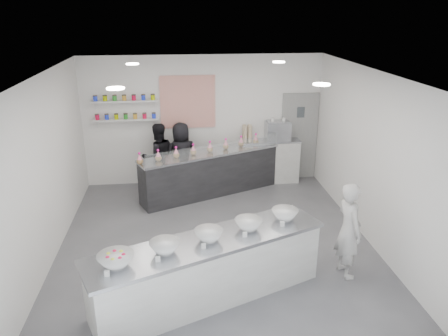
% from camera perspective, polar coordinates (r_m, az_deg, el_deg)
% --- Properties ---
extents(floor, '(6.00, 6.00, 0.00)m').
position_cam_1_polar(floor, '(7.98, -1.09, -9.69)').
color(floor, '#515156').
rests_on(floor, ground).
extents(ceiling, '(6.00, 6.00, 0.00)m').
position_cam_1_polar(ceiling, '(6.97, -1.26, 12.16)').
color(ceiling, white).
rests_on(ceiling, floor).
extents(back_wall, '(5.50, 0.00, 5.50)m').
position_cam_1_polar(back_wall, '(10.20, -2.71, 6.20)').
color(back_wall, white).
rests_on(back_wall, floor).
extents(left_wall, '(0.00, 6.00, 6.00)m').
position_cam_1_polar(left_wall, '(7.62, -22.23, -0.31)').
color(left_wall, white).
rests_on(left_wall, floor).
extents(right_wall, '(0.00, 6.00, 6.00)m').
position_cam_1_polar(right_wall, '(8.05, 18.72, 1.20)').
color(right_wall, white).
rests_on(right_wall, floor).
extents(back_door, '(0.88, 0.04, 2.10)m').
position_cam_1_polar(back_door, '(10.68, 9.77, 4.07)').
color(back_door, gray).
rests_on(back_door, floor).
extents(pattern_panel, '(1.25, 0.03, 1.20)m').
position_cam_1_polar(pattern_panel, '(10.06, -4.76, 8.58)').
color(pattern_panel, '#D64331').
rests_on(pattern_panel, back_wall).
extents(jar_shelf_lower, '(1.45, 0.22, 0.04)m').
position_cam_1_polar(jar_shelf_lower, '(10.13, -12.67, 6.20)').
color(jar_shelf_lower, silver).
rests_on(jar_shelf_lower, back_wall).
extents(jar_shelf_upper, '(1.45, 0.22, 0.04)m').
position_cam_1_polar(jar_shelf_upper, '(10.04, -12.86, 8.53)').
color(jar_shelf_upper, silver).
rests_on(jar_shelf_upper, back_wall).
extents(preserve_jars, '(1.45, 0.10, 0.56)m').
position_cam_1_polar(preserve_jars, '(10.05, -12.80, 7.72)').
color(preserve_jars, red).
rests_on(preserve_jars, jar_shelf_lower).
extents(downlight_0, '(0.24, 0.24, 0.02)m').
position_cam_1_polar(downlight_0, '(6.02, -13.99, 10.06)').
color(downlight_0, white).
rests_on(downlight_0, ceiling).
extents(downlight_1, '(0.24, 0.24, 0.02)m').
position_cam_1_polar(downlight_1, '(6.29, 12.62, 10.61)').
color(downlight_1, white).
rests_on(downlight_1, ceiling).
extents(downlight_2, '(0.24, 0.24, 0.02)m').
position_cam_1_polar(downlight_2, '(8.57, -11.87, 13.16)').
color(downlight_2, white).
rests_on(downlight_2, ceiling).
extents(downlight_3, '(0.24, 0.24, 0.02)m').
position_cam_1_polar(downlight_3, '(8.77, 7.18, 13.58)').
color(downlight_3, white).
rests_on(downlight_3, ceiling).
extents(prep_counter, '(3.51, 2.08, 0.95)m').
position_cam_1_polar(prep_counter, '(6.38, -1.95, -13.14)').
color(prep_counter, '#BBBAB5').
rests_on(prep_counter, floor).
extents(back_bar, '(3.19, 1.82, 1.00)m').
position_cam_1_polar(back_bar, '(9.73, -1.82, -0.70)').
color(back_bar, black).
rests_on(back_bar, floor).
extents(sneeze_guard, '(2.92, 1.27, 0.27)m').
position_cam_1_polar(sneeze_guard, '(9.28, -1.04, 2.42)').
color(sneeze_guard, white).
rests_on(sneeze_guard, back_bar).
extents(espresso_ledge, '(1.40, 0.45, 1.04)m').
position_cam_1_polar(espresso_ledge, '(10.49, 5.94, 0.92)').
color(espresso_ledge, '#BBBAB5').
rests_on(espresso_ledge, floor).
extents(espresso_machine, '(0.57, 0.39, 0.43)m').
position_cam_1_polar(espresso_machine, '(10.30, 7.03, 4.82)').
color(espresso_machine, '#93969E').
rests_on(espresso_machine, espresso_ledge).
extents(cup_stacks, '(0.24, 0.24, 0.37)m').
position_cam_1_polar(cup_stacks, '(10.17, 3.04, 4.56)').
color(cup_stacks, '#A0856F').
rests_on(cup_stacks, espresso_ledge).
extents(prep_bowls, '(2.97, 1.64, 0.16)m').
position_cam_1_polar(prep_bowls, '(6.09, -2.01, -8.78)').
color(prep_bowls, white).
rests_on(prep_bowls, prep_counter).
extents(label_cards, '(2.66, 0.04, 0.07)m').
position_cam_1_polar(label_cards, '(5.69, -3.71, -11.64)').
color(label_cards, white).
rests_on(label_cards, prep_counter).
extents(cookie_bags, '(3.11, 1.44, 0.25)m').
position_cam_1_polar(cookie_bags, '(9.52, -1.86, 2.81)').
color(cookie_bags, pink).
rests_on(cookie_bags, back_bar).
extents(woman_prep, '(0.44, 0.61, 1.54)m').
position_cam_1_polar(woman_prep, '(7.02, 15.97, -7.80)').
color(woman_prep, beige).
rests_on(woman_prep, floor).
extents(staff_left, '(0.92, 0.82, 1.57)m').
position_cam_1_polar(staff_left, '(10.02, -8.58, 1.44)').
color(staff_left, black).
rests_on(staff_left, floor).
extents(staff_right, '(0.86, 0.67, 1.57)m').
position_cam_1_polar(staff_right, '(10.01, -5.56, 1.55)').
color(staff_right, black).
rests_on(staff_right, floor).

